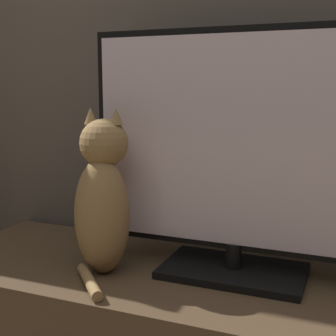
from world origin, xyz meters
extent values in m
cube|color=black|center=(0.08, 0.98, 0.49)|extent=(0.38, 0.23, 0.02)
cylinder|color=black|center=(0.08, 0.98, 0.54)|extent=(0.04, 0.04, 0.07)
cube|color=black|center=(0.08, 0.99, 0.84)|extent=(0.80, 0.02, 0.58)
cube|color=silver|center=(0.08, 0.97, 0.84)|extent=(0.77, 0.01, 0.54)
ellipsoid|color=#997547|center=(-0.25, 0.86, 0.64)|extent=(0.17, 0.16, 0.32)
ellipsoid|color=silver|center=(-0.26, 0.90, 0.62)|extent=(0.09, 0.06, 0.17)
sphere|color=#997547|center=(-0.26, 0.88, 0.83)|extent=(0.15, 0.15, 0.13)
cone|color=#997547|center=(-0.29, 0.88, 0.91)|extent=(0.04, 0.04, 0.04)
cone|color=#997547|center=(-0.22, 0.89, 0.91)|extent=(0.04, 0.04, 0.04)
cylinder|color=#997547|center=(-0.24, 0.76, 0.50)|extent=(0.15, 0.16, 0.03)
camera|label=1|loc=(0.37, -0.20, 0.98)|focal=50.00mm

